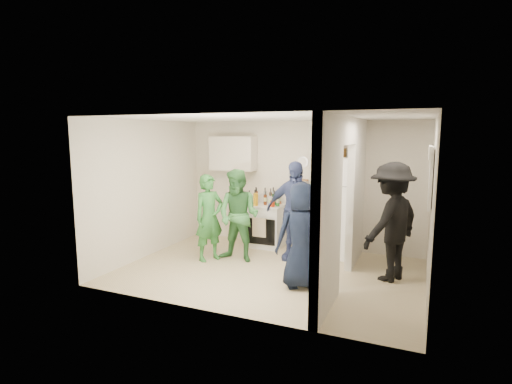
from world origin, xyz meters
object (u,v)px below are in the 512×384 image
stove (266,225)px  person_navy (302,235)px  person_green_center (239,216)px  yellow_cup_stack_top (352,151)px  person_green_left (209,218)px  person_denim (294,211)px  wicker_basket (336,153)px  person_nook (392,222)px  fridge (339,207)px  blue_bowl (336,146)px

stove → person_navy: bearing=-54.3°
person_green_center → yellow_cup_stack_top: bearing=30.6°
stove → person_green_center: person_green_center is taller
stove → person_navy: (1.29, -1.80, 0.36)m
person_green_left → person_denim: (1.39, 0.62, 0.12)m
wicker_basket → person_nook: (1.10, -0.98, -0.99)m
person_green_left → fridge: bearing=-31.5°
person_green_center → blue_bowl: bearing=39.4°
person_denim → yellow_cup_stack_top: bearing=27.5°
person_green_left → person_nook: size_ratio=0.84×
yellow_cup_stack_top → person_green_left: 2.79m
person_navy → person_nook: size_ratio=0.86×
person_green_center → person_navy: size_ratio=1.04×
fridge → person_green_center: (-1.56, -1.03, -0.10)m
blue_bowl → person_denim: 1.43m
fridge → wicker_basket: 1.00m
fridge → blue_bowl: bearing=153.4°
person_denim → blue_bowl: bearing=46.9°
person_nook → person_navy: bearing=-26.4°
wicker_basket → person_navy: 2.14m
wicker_basket → blue_bowl: 0.13m
blue_bowl → person_navy: bearing=-92.4°
person_denim → person_nook: bearing=-12.1°
wicker_basket → person_green_left: size_ratio=0.23×
wicker_basket → blue_bowl: blue_bowl is taller
person_denim → person_navy: size_ratio=1.13×
wicker_basket → blue_bowl: bearing=0.0°
person_green_left → person_nook: 3.08m
person_navy → person_nook: person_nook is taller
stove → person_navy: person_navy is taller
yellow_cup_stack_top → person_nook: size_ratio=0.14×
person_nook → wicker_basket: bearing=-103.8°
fridge → wicker_basket: (-0.10, 0.05, 0.99)m
fridge → person_navy: 1.79m
fridge → person_green_left: (-2.07, -1.18, -0.14)m
yellow_cup_stack_top → person_green_left: yellow_cup_stack_top is taller
stove → blue_bowl: (1.37, 0.02, 1.61)m
yellow_cup_stack_top → person_green_center: size_ratio=0.15×
stove → person_green_left: person_green_left is taller
person_denim → person_navy: bearing=-67.0°
stove → yellow_cup_stack_top: 2.28m
blue_bowl → person_green_center: (-1.46, -1.08, -1.22)m
blue_bowl → person_navy: (-0.08, -1.82, -1.25)m
blue_bowl → person_green_left: 2.64m
fridge → yellow_cup_stack_top: (0.22, -0.10, 1.04)m
person_green_center → person_nook: (2.56, 0.09, 0.10)m
wicker_basket → person_green_left: 2.59m
wicker_basket → person_navy: (-0.08, -1.82, -1.12)m
stove → wicker_basket: 2.02m
wicker_basket → yellow_cup_stack_top: size_ratio=1.40×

